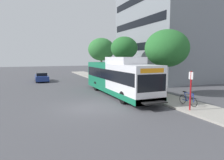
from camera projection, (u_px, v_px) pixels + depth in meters
The scene contains 10 objects.
ground_plane at pixel (68, 91), 21.62m from camera, with size 120.00×120.00×0.00m, color #4C4C51.
sidewalk_curb at pixel (134, 89), 22.45m from camera, with size 3.00×56.00×0.14m, color #A8A399.
transit_bus at pixel (118, 77), 19.04m from camera, with size 2.58×12.25×3.65m.
bus_stop_sign_pole at pixel (191, 88), 13.09m from camera, with size 0.10×0.36×2.60m.
bicycle_parked at pixel (188, 100), 14.53m from camera, with size 0.52×1.76×1.02m.
street_tree_near_stop at pixel (167, 48), 18.53m from camera, with size 4.09×4.09×6.05m.
street_tree_mid_block at pixel (124, 48), 26.85m from camera, with size 3.61×3.61×6.24m.
street_tree_far_block at pixel (101, 49), 35.22m from camera, with size 4.68×4.68×6.83m.
parked_car_far_lane at pixel (42, 77), 29.79m from camera, with size 1.80×4.50×1.33m.
lattice_comm_tower at pixel (128, 29), 46.59m from camera, with size 1.10×1.10×30.47m.
Camera 1 is at (-3.79, -13.54, 3.66)m, focal length 31.93 mm.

